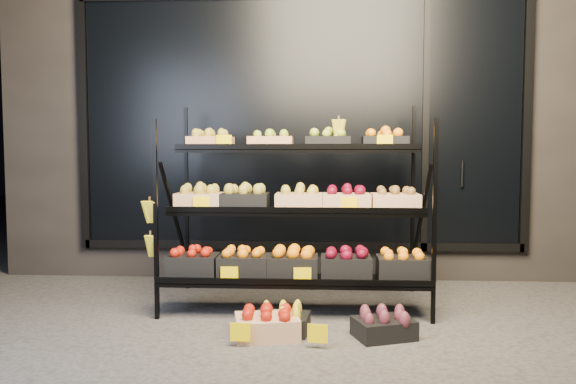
{
  "coord_description": "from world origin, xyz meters",
  "views": [
    {
      "loc": [
        0.2,
        -3.9,
        1.25
      ],
      "look_at": [
        -0.06,
        0.55,
        0.94
      ],
      "focal_mm": 35.0,
      "sensor_mm": 36.0,
      "label": 1
    }
  ],
  "objects": [
    {
      "name": "building",
      "position": [
        0.0,
        2.59,
        1.75
      ],
      "size": [
        6.0,
        2.08,
        3.5
      ],
      "color": "#2D2826",
      "rests_on": "ground"
    },
    {
      "name": "ground",
      "position": [
        0.0,
        0.0,
        0.0
      ],
      "size": [
        24.0,
        24.0,
        0.0
      ],
      "primitive_type": "plane",
      "color": "#514F4C",
      "rests_on": "ground"
    },
    {
      "name": "floor_crate_midright",
      "position": [
        -0.16,
        -0.2,
        0.1
      ],
      "size": [
        0.48,
        0.39,
        0.21
      ],
      "rotation": [
        0.0,
        0.0,
        0.19
      ],
      "color": "tan",
      "rests_on": "ground"
    },
    {
      "name": "tag_floor_a",
      "position": [
        -0.31,
        -0.4,
        0.06
      ],
      "size": [
        0.13,
        0.01,
        0.12
      ],
      "primitive_type": "cube",
      "color": "#FBD400",
      "rests_on": "ground"
    },
    {
      "name": "floor_crate_midleft",
      "position": [
        -0.07,
        -0.08,
        0.09
      ],
      "size": [
        0.4,
        0.32,
        0.19
      ],
      "rotation": [
        0.0,
        0.0,
        -0.11
      ],
      "color": "black",
      "rests_on": "ground"
    },
    {
      "name": "floor_crate_right",
      "position": [
        0.63,
        -0.16,
        0.09
      ],
      "size": [
        0.45,
        0.39,
        0.2
      ],
      "rotation": [
        0.0,
        0.0,
        0.35
      ],
      "color": "black",
      "rests_on": "ground"
    },
    {
      "name": "tag_floor_b",
      "position": [
        0.19,
        -0.4,
        0.06
      ],
      "size": [
        0.13,
        0.01,
        0.12
      ],
      "primitive_type": "cube",
      "color": "#FBD400",
      "rests_on": "ground"
    },
    {
      "name": "display_rack",
      "position": [
        -0.01,
        0.6,
        0.79
      ],
      "size": [
        2.18,
        1.02,
        1.66
      ],
      "color": "black",
      "rests_on": "ground"
    }
  ]
}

